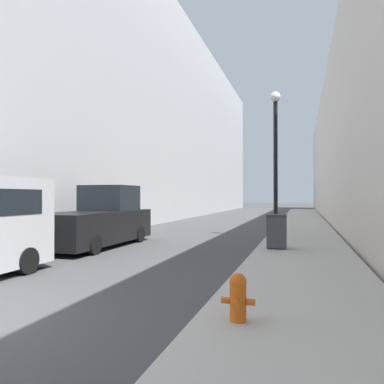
% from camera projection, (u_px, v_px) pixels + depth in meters
% --- Properties ---
extents(sidewalk_right, '(3.04, 60.00, 0.13)m').
position_uv_depth(sidewalk_right, '(303.00, 228.00, 20.82)').
color(sidewalk_right, '#B7B2A8').
rests_on(sidewalk_right, ground).
extents(building_left_glass, '(12.00, 60.00, 16.88)m').
position_uv_depth(building_left_glass, '(123.00, 121.00, 32.89)').
color(building_left_glass, '#BCBCC1').
rests_on(building_left_glass, ground).
extents(fire_hydrant, '(0.47, 0.35, 0.66)m').
position_uv_depth(fire_hydrant, '(238.00, 296.00, 5.16)').
color(fire_hydrant, '#D15614').
rests_on(fire_hydrant, sidewalk_right).
extents(trash_bin, '(0.64, 0.65, 1.12)m').
position_uv_depth(trash_bin, '(277.00, 231.00, 12.35)').
color(trash_bin, '#3D3D42').
rests_on(trash_bin, sidewalk_right).
extents(lamppost, '(0.45, 0.45, 6.31)m').
position_uv_depth(lamppost, '(276.00, 153.00, 16.37)').
color(lamppost, black).
rests_on(lamppost, sidewalk_right).
extents(pickup_truck, '(2.07, 5.53, 2.28)m').
position_uv_depth(pickup_truck, '(99.00, 221.00, 13.93)').
color(pickup_truck, black).
rests_on(pickup_truck, ground).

